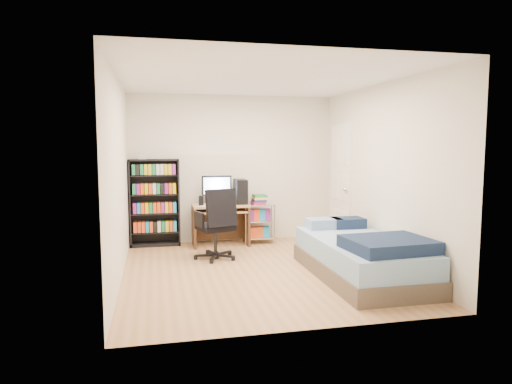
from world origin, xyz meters
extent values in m
cube|color=tan|center=(0.00, 0.00, -0.02)|extent=(3.50, 4.00, 0.04)
cube|color=white|center=(0.00, 0.00, 2.52)|extent=(3.50, 4.00, 0.04)
cube|color=silver|center=(0.00, 2.02, 1.25)|extent=(3.50, 0.04, 2.50)
cube|color=silver|center=(0.00, -2.02, 1.25)|extent=(3.50, 0.04, 2.50)
cube|color=silver|center=(-1.77, 0.00, 1.25)|extent=(0.04, 4.00, 2.50)
cube|color=silver|center=(1.77, 0.00, 1.25)|extent=(0.04, 4.00, 2.50)
cube|color=black|center=(-1.33, 1.84, 0.72)|extent=(0.81, 0.27, 1.43)
cube|color=black|center=(-1.33, 1.84, 0.22)|extent=(0.75, 0.25, 0.02)
cube|color=#CF4C1B|center=(-1.33, 1.83, 0.33)|extent=(0.70, 0.21, 0.17)
cube|color=black|center=(-1.33, 1.84, 0.54)|extent=(0.75, 0.25, 0.02)
cube|color=#1C8CC5|center=(-1.33, 1.83, 0.64)|extent=(0.70, 0.21, 0.17)
cube|color=black|center=(-1.33, 1.84, 0.85)|extent=(0.75, 0.25, 0.02)
cube|color=gold|center=(-1.33, 1.83, 0.95)|extent=(0.70, 0.21, 0.17)
cube|color=black|center=(-1.33, 1.84, 1.16)|extent=(0.75, 0.25, 0.02)
cube|color=#1A7A46|center=(-1.33, 1.83, 1.27)|extent=(0.70, 0.21, 0.17)
cube|color=silver|center=(-1.51, 1.84, 1.46)|extent=(0.13, 0.11, 0.06)
cube|color=tan|center=(-0.27, 1.63, 0.67)|extent=(0.91, 0.50, 0.04)
cube|color=#36271D|center=(-0.71, 1.63, 0.32)|extent=(0.04, 0.50, 0.65)
cube|color=#36271D|center=(0.17, 1.63, 0.32)|extent=(0.04, 0.50, 0.65)
cube|color=#36271D|center=(-0.27, 1.86, 0.34)|extent=(0.88, 0.03, 0.59)
cube|color=tan|center=(-0.27, 1.56, 0.58)|extent=(0.82, 0.41, 0.02)
cube|color=black|center=(-0.27, 1.54, 0.60)|extent=(0.40, 0.14, 0.02)
cube|color=black|center=(-0.32, 1.73, 0.99)|extent=(0.49, 0.05, 0.33)
cube|color=silver|center=(-0.32, 1.70, 0.99)|extent=(0.44, 0.01, 0.27)
cube|color=black|center=(0.07, 1.68, 0.89)|extent=(0.18, 0.38, 0.40)
cube|color=black|center=(-0.59, 1.58, 0.76)|extent=(0.07, 0.07, 0.16)
cube|color=black|center=(-0.12, 1.54, 0.76)|extent=(0.07, 0.07, 0.16)
cylinder|color=black|center=(-0.47, 0.77, 0.26)|extent=(0.05, 0.05, 0.37)
cube|color=black|center=(-0.47, 0.77, 0.47)|extent=(0.58, 0.58, 0.08)
cube|color=black|center=(-0.41, 0.56, 0.78)|extent=(0.47, 0.27, 0.54)
cube|color=black|center=(-0.71, 0.69, 0.60)|extent=(0.12, 0.29, 0.21)
cube|color=black|center=(-0.23, 0.84, 0.60)|extent=(0.12, 0.29, 0.21)
cylinder|color=silver|center=(0.14, 1.54, 0.33)|extent=(0.02, 0.02, 0.67)
cylinder|color=silver|center=(0.62, 1.49, 0.33)|extent=(0.02, 0.02, 0.67)
cylinder|color=silver|center=(0.17, 1.88, 0.33)|extent=(0.02, 0.02, 0.67)
cylinder|color=silver|center=(0.65, 1.83, 0.33)|extent=(0.02, 0.02, 0.67)
cube|color=silver|center=(0.40, 1.69, 0.10)|extent=(0.52, 0.39, 0.02)
cube|color=silver|center=(0.40, 1.69, 0.38)|extent=(0.52, 0.39, 0.02)
cube|color=silver|center=(0.40, 1.69, 0.66)|extent=(0.52, 0.39, 0.02)
cube|color=#B3193C|center=(0.40, 1.69, 0.74)|extent=(0.23, 0.28, 0.15)
cube|color=brown|center=(1.19, -0.56, 0.11)|extent=(1.08, 2.16, 0.22)
cube|color=#7FA3BE|center=(1.19, -0.56, 0.35)|extent=(1.04, 2.12, 0.26)
cube|color=#13213D|center=(1.24, -1.16, 0.54)|extent=(0.97, 0.82, 0.15)
cube|color=#A3C7E7|center=(1.03, 0.30, 0.55)|extent=(0.49, 0.32, 0.14)
cube|color=#13213D|center=(1.38, 0.28, 0.55)|extent=(0.45, 0.32, 0.14)
cube|color=#382212|center=(1.19, -0.62, 0.48)|extent=(0.30, 0.24, 0.02)
cube|color=white|center=(1.73, 1.35, 1.00)|extent=(0.05, 0.80, 2.00)
sphere|color=silver|center=(1.67, 1.03, 0.95)|extent=(0.08, 0.08, 0.08)
camera|label=1|loc=(-1.31, -5.77, 1.67)|focal=32.00mm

